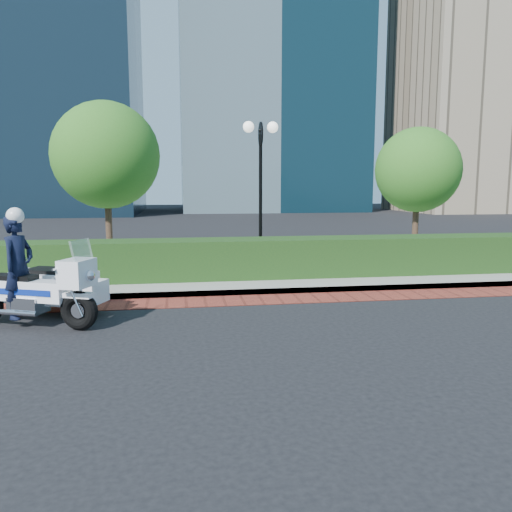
{
  "coord_description": "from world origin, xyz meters",
  "views": [
    {
      "loc": [
        -1.35,
        -9.26,
        2.53
      ],
      "look_at": [
        0.29,
        1.46,
        1.0
      ],
      "focal_mm": 35.0,
      "sensor_mm": 36.0,
      "label": 1
    }
  ],
  "objects": [
    {
      "name": "police_motorcycle",
      "position": [
        -3.99,
        0.42,
        0.74
      ],
      "size": [
        2.53,
        2.36,
        2.15
      ],
      "rotation": [
        0.0,
        0.0,
        -0.39
      ],
      "color": "black",
      "rests_on": "ground"
    },
    {
      "name": "tree_c",
      "position": [
        6.5,
        6.5,
        3.05
      ],
      "size": [
        2.8,
        2.8,
        4.3
      ],
      "color": "#332319",
      "rests_on": "sidewalk"
    },
    {
      "name": "ground",
      "position": [
        0.0,
        0.0,
        0.0
      ],
      "size": [
        120.0,
        120.0,
        0.0
      ],
      "primitive_type": "plane",
      "color": "black",
      "rests_on": "ground"
    },
    {
      "name": "tree_b",
      "position": [
        -3.5,
        6.5,
        3.43
      ],
      "size": [
        3.2,
        3.2,
        4.89
      ],
      "color": "#332319",
      "rests_on": "sidewalk"
    },
    {
      "name": "hedge_main",
      "position": [
        0.0,
        3.6,
        0.65
      ],
      "size": [
        18.0,
        1.2,
        1.0
      ],
      "primitive_type": "cube",
      "color": "black",
      "rests_on": "sidewalk"
    },
    {
      "name": "tower_right",
      "position": [
        28.0,
        38.0,
        14.0
      ],
      "size": [
        14.0,
        12.0,
        28.0
      ],
      "primitive_type": "cube",
      "color": "gray",
      "rests_on": "ground"
    },
    {
      "name": "brick_strip",
      "position": [
        0.0,
        1.5,
        0.01
      ],
      "size": [
        60.0,
        1.0,
        0.01
      ],
      "primitive_type": "cube",
      "color": "maroon",
      "rests_on": "ground"
    },
    {
      "name": "sidewalk",
      "position": [
        0.0,
        6.0,
        0.07
      ],
      "size": [
        60.0,
        8.0,
        0.15
      ],
      "primitive_type": "cube",
      "color": "gray",
      "rests_on": "ground"
    },
    {
      "name": "lamppost",
      "position": [
        1.0,
        5.2,
        2.96
      ],
      "size": [
        1.02,
        0.7,
        4.21
      ],
      "color": "black",
      "rests_on": "sidewalk"
    }
  ]
}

